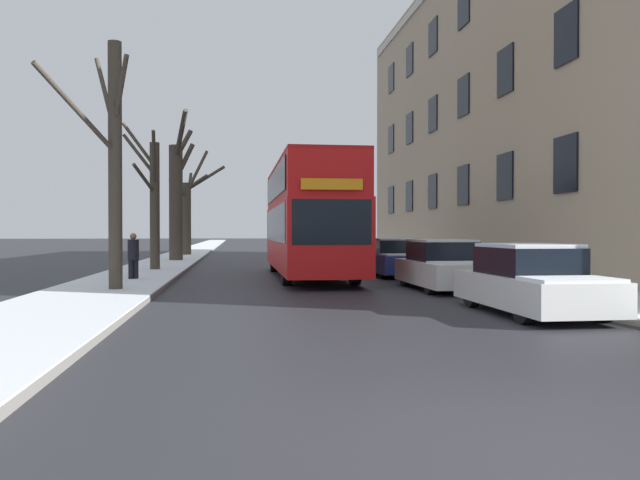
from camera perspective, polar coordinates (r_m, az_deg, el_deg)
ground_plane at (r=5.55m, az=21.00°, el=-17.36°), size 320.00×320.00×0.00m
sidewalk_left at (r=57.76m, az=-11.27°, el=-0.89°), size 3.11×130.00×0.16m
sidewalk_right at (r=58.30m, az=0.99°, el=-0.86°), size 3.11×130.00×0.16m
terrace_facade_right at (r=31.62m, az=20.84°, el=11.44°), size 9.10×35.47×15.21m
bare_tree_left_0 at (r=18.02m, az=-18.40°, el=7.00°), size 2.06×4.30×6.95m
bare_tree_left_1 at (r=26.95m, az=-15.02°, el=3.60°), size 1.71×2.49×6.39m
bare_tree_left_2 at (r=35.46m, az=-12.97°, el=3.85°), size 1.43×3.16×8.11m
bare_tree_left_3 at (r=43.93m, az=-11.93°, el=2.67°), size 3.71×3.43×7.45m
double_decker_bus at (r=23.63m, az=-1.06°, el=2.38°), size 2.59×11.77×4.22m
parked_car_0 at (r=13.78m, az=18.70°, el=-3.64°), size 1.79×4.36×1.47m
parked_car_1 at (r=18.92m, az=11.20°, el=-2.39°), size 1.86×4.34×1.49m
parked_car_2 at (r=24.54m, az=6.77°, el=-1.69°), size 1.81×4.46×1.46m
parked_car_3 at (r=30.20m, az=4.02°, el=-1.33°), size 1.74×4.41×1.33m
pedestrian_left_sidewalk at (r=21.65m, az=-16.70°, el=-1.39°), size 0.37×0.37×1.68m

